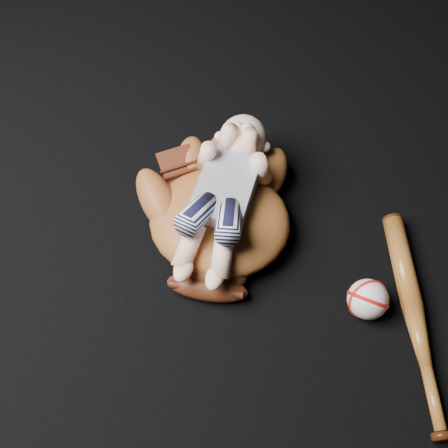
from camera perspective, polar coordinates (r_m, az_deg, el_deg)
The scene contains 4 objects.
baseball_glove at distance 1.14m, azimuth -0.45°, elevation 0.71°, with size 0.36×0.41×0.13m, color brown, non-canonical shape.
newborn_baby at distance 1.09m, azimuth -0.26°, elevation 2.76°, with size 0.18×0.39×0.16m, color beige, non-canonical shape.
baseball_bat at distance 1.14m, azimuth 18.86°, elevation -9.12°, with size 0.04×0.45×0.04m, color brown, non-canonical shape.
baseball at distance 1.11m, azimuth 14.41°, elevation -7.42°, with size 0.08×0.08×0.08m, color silver.
Camera 1 is at (0.10, -0.45, 1.02)m, focal length 45.00 mm.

